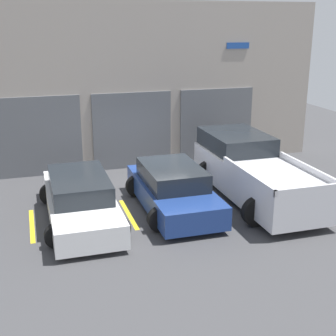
# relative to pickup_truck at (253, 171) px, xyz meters

# --- Properties ---
(ground_plane) EXTENTS (28.00, 28.00, 0.00)m
(ground_plane) POSITION_rel_pickup_truck_xyz_m (-2.63, 1.08, -0.84)
(ground_plane) COLOR #3D3D3F
(shophouse_building) EXTENTS (14.04, 0.68, 5.90)m
(shophouse_building) POSITION_rel_pickup_truck_xyz_m (-2.64, 4.36, 2.05)
(shophouse_building) COLOR #9E9389
(shophouse_building) RESTS_ON ground
(pickup_truck) EXTENTS (2.53, 5.59, 1.75)m
(pickup_truck) POSITION_rel_pickup_truck_xyz_m (0.00, 0.00, 0.00)
(pickup_truck) COLOR silver
(pickup_truck) RESTS_ON ground
(sedan_white) EXTENTS (2.10, 4.76, 1.24)m
(sedan_white) POSITION_rel_pickup_truck_xyz_m (-5.27, -0.24, -0.25)
(sedan_white) COLOR white
(sedan_white) RESTS_ON ground
(sedan_side) EXTENTS (2.20, 4.29, 1.28)m
(sedan_side) POSITION_rel_pickup_truck_xyz_m (-2.63, -0.24, -0.23)
(sedan_side) COLOR navy
(sedan_side) RESTS_ON ground
(parking_stripe_far_left) EXTENTS (0.12, 2.20, 0.01)m
(parking_stripe_far_left) POSITION_rel_pickup_truck_xyz_m (-6.59, -0.27, -0.83)
(parking_stripe_far_left) COLOR gold
(parking_stripe_far_left) RESTS_ON ground
(parking_stripe_left) EXTENTS (0.12, 2.20, 0.01)m
(parking_stripe_left) POSITION_rel_pickup_truck_xyz_m (-3.95, -0.27, -0.83)
(parking_stripe_left) COLOR gold
(parking_stripe_left) RESTS_ON ground
(parking_stripe_centre) EXTENTS (0.12, 2.20, 0.01)m
(parking_stripe_centre) POSITION_rel_pickup_truck_xyz_m (-1.32, -0.27, -0.83)
(parking_stripe_centre) COLOR gold
(parking_stripe_centre) RESTS_ON ground
(parking_stripe_right) EXTENTS (0.12, 2.20, 0.01)m
(parking_stripe_right) POSITION_rel_pickup_truck_xyz_m (1.32, -0.27, -0.83)
(parking_stripe_right) COLOR gold
(parking_stripe_right) RESTS_ON ground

